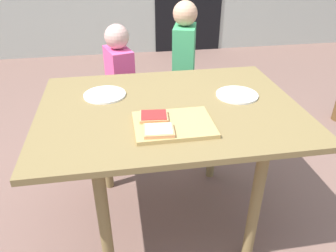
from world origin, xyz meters
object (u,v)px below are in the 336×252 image
child_left (121,84)px  child_right (184,69)px  dining_table (170,122)px  plate_white_left (105,95)px  cutting_board (174,124)px  pizza_slice_near_left (159,130)px  pizza_slice_far_left (154,116)px  plate_white_right (237,95)px

child_left → child_right: bearing=5.3°
dining_table → plate_white_left: bearing=150.9°
plate_white_left → child_left: 0.63m
cutting_board → pizza_slice_near_left: (-0.07, -0.07, 0.02)m
pizza_slice_far_left → child_left: child_left is taller
child_right → dining_table: bearing=-106.6°
dining_table → child_right: bearing=73.4°
dining_table → plate_white_right: plate_white_right is taller
pizza_slice_near_left → plate_white_left: 0.47m
pizza_slice_far_left → plate_white_right: bearing=23.6°
pizza_slice_far_left → pizza_slice_near_left: same height
dining_table → cutting_board: bearing=-94.7°
pizza_slice_near_left → child_left: bearing=97.1°
pizza_slice_far_left → pizza_slice_near_left: bearing=-87.5°
plate_white_right → child_right: bearing=98.6°
dining_table → pizza_slice_near_left: (-0.09, -0.25, 0.11)m
pizza_slice_far_left → child_left: bearing=97.7°
pizza_slice_far_left → pizza_slice_near_left: 0.12m
plate_white_right → child_right: child_right is taller
pizza_slice_far_left → pizza_slice_near_left: size_ratio=1.02×
plate_white_right → plate_white_left: bearing=170.4°
cutting_board → child_left: bearing=101.8°
child_right → plate_white_left: bearing=-130.4°
dining_table → child_left: bearing=105.7°
pizza_slice_far_left → child_left: (-0.12, 0.89, -0.22)m
pizza_slice_far_left → pizza_slice_near_left: (0.01, -0.12, 0.00)m
child_left → child_right: size_ratio=0.88×
cutting_board → pizza_slice_far_left: 0.09m
dining_table → pizza_slice_near_left: 0.29m
child_right → child_left: bearing=-174.7°
child_left → pizza_slice_far_left: bearing=-82.3°
cutting_board → plate_white_right: (0.36, 0.24, -0.00)m
dining_table → cutting_board: cutting_board is taller
dining_table → cutting_board: size_ratio=3.68×
cutting_board → plate_white_left: cutting_board is taller
cutting_board → child_left: (-0.20, 0.94, -0.20)m
pizza_slice_near_left → child_left: size_ratio=0.13×
pizza_slice_near_left → plate_white_right: size_ratio=0.60×
plate_white_left → child_left: bearing=81.6°
pizza_slice_near_left → cutting_board: bearing=42.7°
cutting_board → plate_white_right: 0.44m
plate_white_right → child_left: (-0.56, 0.70, -0.20)m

